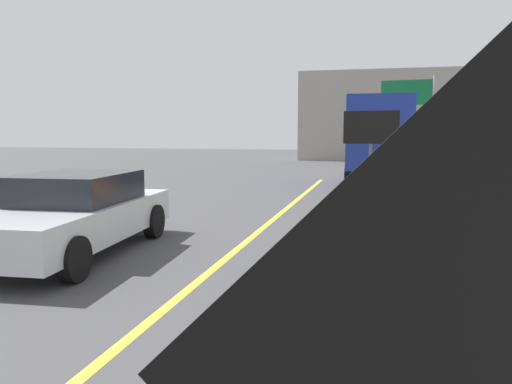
# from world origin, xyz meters

# --- Properties ---
(lane_center_stripe) EXTENTS (0.14, 36.00, 0.01)m
(lane_center_stripe) POSITION_xyz_m (0.00, 6.00, 0.00)
(lane_center_stripe) COLOR yellow
(lane_center_stripe) RESTS_ON ground
(arrow_board_trailer) EXTENTS (1.60, 1.92, 2.70)m
(arrow_board_trailer) POSITION_xyz_m (2.18, 17.13, 0.48)
(arrow_board_trailer) COLOR orange
(arrow_board_trailer) RESTS_ON ground
(box_truck) EXTENTS (2.57, 7.20, 3.41)m
(box_truck) POSITION_xyz_m (2.46, 23.35, 1.84)
(box_truck) COLOR black
(box_truck) RESTS_ON ground
(pickup_car) EXTENTS (2.26, 4.67, 1.38)m
(pickup_car) POSITION_xyz_m (-2.68, 9.67, 0.70)
(pickup_car) COLOR silver
(pickup_car) RESTS_ON ground
(highway_guide_sign) EXTENTS (2.78, 0.38, 5.00)m
(highway_guide_sign) POSITION_xyz_m (4.33, 29.91, 3.42)
(highway_guide_sign) COLOR gray
(highway_guide_sign) RESTS_ON ground
(far_building_block) EXTENTS (15.18, 6.01, 6.45)m
(far_building_block) POSITION_xyz_m (4.18, 41.51, 3.22)
(far_building_block) COLOR gray
(far_building_block) RESTS_ON ground
(traffic_cone_mid_lane) EXTENTS (0.36, 0.36, 0.76)m
(traffic_cone_mid_lane) POSITION_xyz_m (2.05, 8.08, 0.38)
(traffic_cone_mid_lane) COLOR black
(traffic_cone_mid_lane) RESTS_ON ground
(traffic_cone_far_lane) EXTENTS (0.36, 0.36, 0.64)m
(traffic_cone_far_lane) POSITION_xyz_m (2.08, 10.88, 0.32)
(traffic_cone_far_lane) COLOR black
(traffic_cone_far_lane) RESTS_ON ground
(traffic_cone_curbside) EXTENTS (0.36, 0.36, 0.59)m
(traffic_cone_curbside) POSITION_xyz_m (2.17, 13.78, 0.29)
(traffic_cone_curbside) COLOR black
(traffic_cone_curbside) RESTS_ON ground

